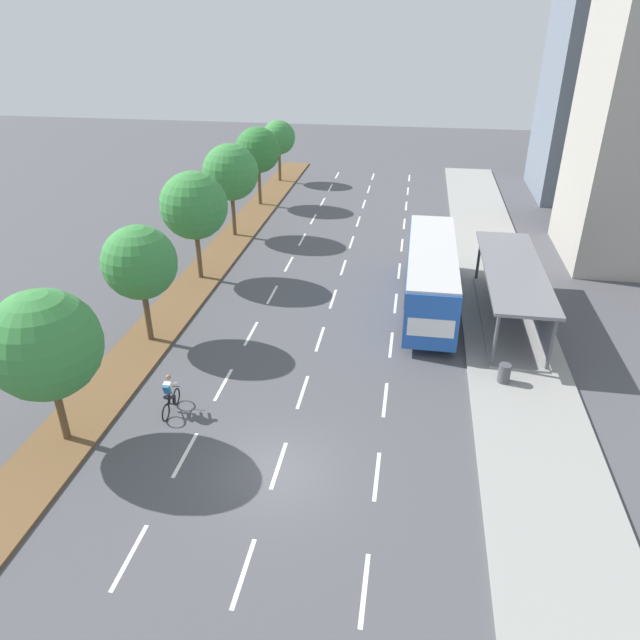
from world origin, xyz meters
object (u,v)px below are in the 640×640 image
(median_tree_fifth, at_px, (258,150))
(median_tree_farthest, at_px, (279,138))
(median_tree_fourth, at_px, (231,172))
(median_tree_nearest, at_px, (44,345))
(bus, at_px, (431,271))
(trash_bin, at_px, (504,373))
(cyclist, at_px, (170,396))
(bus_shelter, at_px, (516,289))
(median_tree_second, at_px, (140,263))
(median_tree_third, at_px, (194,206))

(median_tree_fifth, distance_m, median_tree_farthest, 7.64)
(median_tree_fourth, bearing_deg, median_tree_nearest, -89.49)
(median_tree_nearest, bearing_deg, median_tree_fifth, 90.52)
(bus, distance_m, median_tree_fourth, 16.64)
(median_tree_fourth, distance_m, median_tree_fifth, 7.63)
(trash_bin, bearing_deg, cyclist, -162.70)
(bus, bearing_deg, median_tree_fifth, 129.14)
(bus_shelter, bearing_deg, bus, 165.11)
(median_tree_second, relative_size, median_tree_fifth, 0.93)
(median_tree_third, distance_m, trash_bin, 19.28)
(cyclist, distance_m, median_tree_fifth, 28.68)
(bus_shelter, relative_size, bus, 0.94)
(median_tree_third, bearing_deg, bus_shelter, -8.71)
(median_tree_farthest, bearing_deg, median_tree_fifth, -89.72)
(bus, xyz_separation_m, median_tree_farthest, (-13.74, 24.47, 1.97))
(median_tree_fourth, bearing_deg, trash_bin, -44.30)
(bus, relative_size, cyclist, 6.20)
(median_tree_third, xyz_separation_m, trash_bin, (16.70, -8.80, -3.95))
(median_tree_third, distance_m, median_tree_fifth, 15.26)
(bus, height_order, median_tree_second, median_tree_second)
(cyclist, height_order, median_tree_third, median_tree_third)
(bus_shelter, height_order, median_tree_farthest, median_tree_farthest)
(cyclist, bearing_deg, median_tree_nearest, -144.75)
(bus, height_order, median_tree_third, median_tree_third)
(bus_shelter, xyz_separation_m, median_tree_second, (-17.66, -4.90, 2.26))
(bus_shelter, xyz_separation_m, median_tree_fifth, (-17.98, 17.98, 2.61))
(median_tree_farthest, relative_size, trash_bin, 6.42)
(median_tree_farthest, bearing_deg, bus, -60.68)
(bus, bearing_deg, median_tree_third, 173.30)
(cyclist, xyz_separation_m, median_tree_farthest, (-3.54, 35.85, 3.25))
(cyclist, relative_size, median_tree_second, 0.32)
(median_tree_farthest, bearing_deg, bus_shelter, -54.86)
(median_tree_second, xyz_separation_m, median_tree_farthest, (-0.36, 30.51, -0.09))
(median_tree_nearest, xyz_separation_m, median_tree_farthest, (-0.31, 38.14, -0.11))
(median_tree_fifth, height_order, median_tree_farthest, median_tree_fifth)
(bus_shelter, bearing_deg, median_tree_third, 171.29)
(median_tree_second, xyz_separation_m, median_tree_third, (-0.12, 7.63, 0.40))
(bus_shelter, height_order, cyclist, bus_shelter)
(median_tree_third, distance_m, median_tree_farthest, 22.89)
(median_tree_fourth, relative_size, median_tree_farthest, 1.17)
(median_tree_second, xyz_separation_m, median_tree_fourth, (-0.25, 15.25, 0.44))
(bus, distance_m, median_tree_third, 13.81)
(trash_bin, bearing_deg, median_tree_fifth, 125.10)
(median_tree_nearest, xyz_separation_m, median_tree_fourth, (-0.21, 22.88, 0.42))
(trash_bin, bearing_deg, median_tree_second, 175.96)
(cyclist, relative_size, median_tree_third, 0.29)
(median_tree_fourth, bearing_deg, bus, -34.05)
(cyclist, bearing_deg, median_tree_farthest, 95.64)
(median_tree_nearest, xyz_separation_m, median_tree_fifth, (-0.28, 30.51, 0.33))
(bus, relative_size, median_tree_farthest, 2.07)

